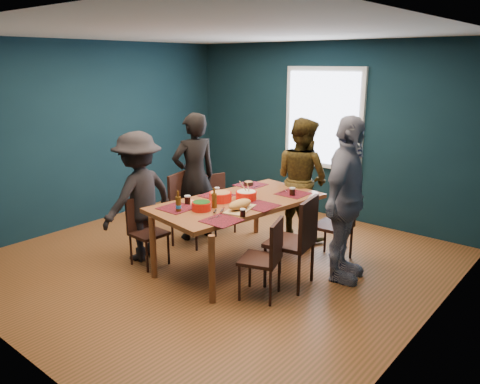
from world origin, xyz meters
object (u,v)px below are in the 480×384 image
(chair_left_far, at_px, (217,198))
(bowl_herbs, at_px, (202,206))
(cutting_board, at_px, (240,205))
(person_far_left, at_px, (194,177))
(chair_right_far, at_px, (340,221))
(person_right, at_px, (345,200))
(dining_table, at_px, (238,207))
(chair_right_near, at_px, (268,253))
(person_back, at_px, (302,179))
(chair_left_mid, at_px, (185,203))
(bowl_dumpling, at_px, (246,195))
(bowl_salad, at_px, (220,196))
(person_near_left, at_px, (139,197))
(chair_right_mid, at_px, (298,236))
(chair_left_near, at_px, (145,226))

(chair_left_far, xyz_separation_m, bowl_herbs, (0.89, -1.22, 0.36))
(cutting_board, bearing_deg, person_far_left, 141.45)
(chair_right_far, xyz_separation_m, person_right, (0.25, -0.39, 0.39))
(dining_table, height_order, chair_right_near, chair_right_near)
(chair_left_far, relative_size, person_back, 0.49)
(cutting_board, bearing_deg, bowl_herbs, -155.93)
(person_back, xyz_separation_m, bowl_herbs, (-0.20, -1.76, -0.00))
(chair_left_mid, relative_size, bowl_dumpling, 3.77)
(chair_right_near, bearing_deg, person_right, 47.91)
(person_back, distance_m, bowl_salad, 1.39)
(bowl_dumpling, bearing_deg, person_back, 86.36)
(chair_right_near, bearing_deg, person_near_left, 165.51)
(chair_right_mid, bearing_deg, cutting_board, -175.53)
(chair_left_mid, height_order, chair_right_mid, chair_right_mid)
(chair_left_near, xyz_separation_m, person_far_left, (-0.15, 1.01, 0.39))
(dining_table, relative_size, person_far_left, 1.26)
(chair_right_far, xyz_separation_m, chair_right_mid, (-0.03, -0.89, 0.06))
(chair_right_mid, height_order, person_right, person_right)
(dining_table, height_order, person_right, person_right)
(person_back, xyz_separation_m, cutting_board, (0.13, -1.49, 0.00))
(bowl_salad, bearing_deg, person_right, 22.40)
(person_right, relative_size, person_near_left, 1.16)
(bowl_herbs, bearing_deg, bowl_dumpling, 78.67)
(person_near_left, bearing_deg, chair_right_far, 124.18)
(dining_table, xyz_separation_m, bowl_salad, (-0.15, -0.15, 0.13))
(dining_table, distance_m, chair_left_mid, 0.97)
(chair_left_far, distance_m, person_back, 1.27)
(bowl_dumpling, relative_size, bowl_herbs, 1.14)
(dining_table, bearing_deg, person_right, 27.33)
(person_back, distance_m, person_right, 1.35)
(chair_right_mid, distance_m, person_near_left, 2.04)
(person_right, relative_size, cutting_board, 3.31)
(chair_right_mid, relative_size, bowl_herbs, 4.55)
(bowl_herbs, bearing_deg, bowl_salad, 100.15)
(chair_right_mid, height_order, bowl_herbs, chair_right_mid)
(person_back, distance_m, bowl_dumpling, 1.12)
(chair_left_near, xyz_separation_m, chair_right_mid, (1.77, 0.66, 0.11))
(chair_right_far, bearing_deg, person_near_left, -147.82)
(chair_left_mid, xyz_separation_m, person_back, (1.08, 1.18, 0.28))
(chair_right_far, distance_m, bowl_salad, 1.48)
(chair_right_far, height_order, person_near_left, person_near_left)
(dining_table, distance_m, person_right, 1.28)
(dining_table, xyz_separation_m, chair_right_far, (0.95, 0.80, -0.18))
(chair_left_far, xyz_separation_m, cutting_board, (1.22, -0.94, 0.36))
(person_near_left, distance_m, bowl_dumpling, 1.32)
(bowl_dumpling, height_order, cutting_board, bowl_dumpling)
(chair_left_near, bearing_deg, bowl_herbs, 17.41)
(chair_right_near, relative_size, bowl_dumpling, 3.35)
(bowl_salad, relative_size, bowl_dumpling, 1.05)
(dining_table, distance_m, chair_left_far, 1.20)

